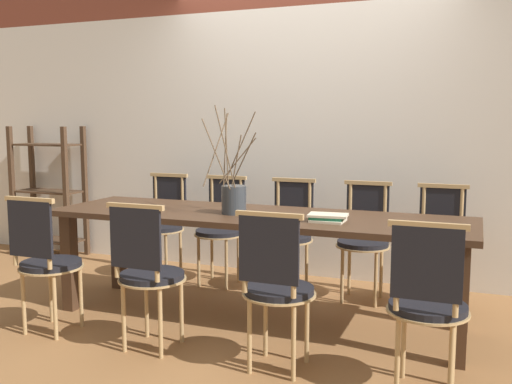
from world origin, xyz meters
TOP-DOWN VIEW (x-y plane):
  - ground_plane at (0.00, 0.00)m, footprint 16.00×16.00m
  - wall_rear at (0.00, 1.26)m, footprint 12.00×0.06m
  - dining_table at (0.00, 0.00)m, footprint 2.90×0.81m
  - chair_near_leftend at (-1.17, -0.74)m, footprint 0.41×0.41m
  - chair_near_left at (-0.41, -0.74)m, footprint 0.41×0.41m
  - chair_near_center at (0.41, -0.74)m, footprint 0.41×0.41m
  - chair_near_right at (1.20, -0.74)m, footprint 0.41×0.41m
  - chair_far_leftend at (-1.17, 0.74)m, footprint 0.41×0.41m
  - chair_far_left at (-0.61, 0.74)m, footprint 0.41×0.41m
  - chair_far_center at (0.00, 0.74)m, footprint 0.41×0.41m
  - chair_far_right at (0.61, 0.74)m, footprint 0.41×0.41m
  - chair_far_rightend at (1.17, 0.74)m, footprint 0.41×0.41m
  - vase_centerpiece at (-0.14, -0.05)m, footprint 0.35×0.39m
  - book_stack at (0.53, -0.12)m, footprint 0.26×0.18m
  - shelving_rack at (-2.68, 1.03)m, footprint 0.72×0.33m

SIDE VIEW (x-z plane):
  - ground_plane at x=0.00m, z-range 0.00..0.00m
  - chair_near_leftend at x=-1.17m, z-range 0.05..0.96m
  - chair_near_left at x=-0.41m, z-range 0.05..0.96m
  - chair_near_center at x=0.41m, z-range 0.05..0.96m
  - chair_near_right at x=1.20m, z-range 0.05..0.96m
  - chair_far_leftend at x=-1.17m, z-range 0.05..0.96m
  - chair_far_left at x=-0.61m, z-range 0.05..0.96m
  - chair_far_center at x=0.00m, z-range 0.05..0.96m
  - chair_far_right at x=0.61m, z-range 0.05..0.96m
  - chair_far_rightend at x=1.17m, z-range 0.05..0.96m
  - dining_table at x=0.00m, z-range 0.28..1.03m
  - shelving_rack at x=-2.68m, z-range 0.00..1.32m
  - book_stack at x=0.53m, z-range 0.75..0.80m
  - vase_centerpiece at x=-0.14m, z-range 0.49..1.23m
  - wall_rear at x=0.00m, z-range 0.00..3.20m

